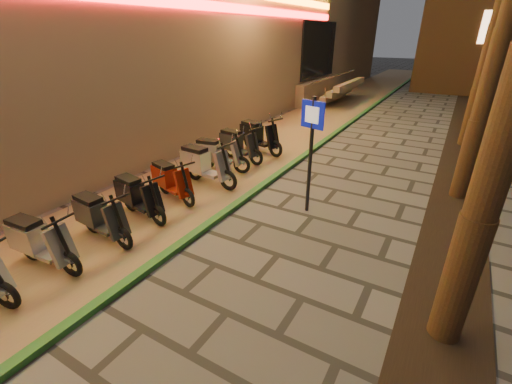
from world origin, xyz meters
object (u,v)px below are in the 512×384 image
Objects in this scene: scooter_5 at (98,216)px; scooter_8 at (203,164)px; pedestrian_sign at (311,140)px; scooter_9 at (216,154)px; scooter_7 at (170,180)px; scooter_6 at (136,196)px; scooter_4 at (38,241)px; scooter_11 at (257,136)px; scooter_10 at (237,144)px.

scooter_5 is 3.20m from scooter_8.
scooter_9 is (-3.30, 1.04, -1.15)m from pedestrian_sign.
pedestrian_sign is at bearing -27.66° from scooter_9.
scooter_6 is at bearing -75.31° from scooter_7.
scooter_6 is at bearing -89.10° from scooter_8.
scooter_4 is at bearing -76.23° from scooter_7.
pedestrian_sign is at bearing -29.86° from scooter_11.
scooter_10 reaches higher than scooter_4.
scooter_8 is (0.19, 4.31, 0.07)m from scooter_4.
scooter_8 is 0.99× the size of scooter_11.
scooter_5 is 0.99× the size of scooter_6.
scooter_4 is (-3.22, -4.22, -1.18)m from pedestrian_sign.
scooter_4 is 1.01× the size of scooter_5.
scooter_6 is at bearing -77.57° from scooter_10.
scooter_7 is (0.00, 1.05, -0.01)m from scooter_6.
scooter_8 is 3.10m from scooter_11.
scooter_8 is at bearing 82.47° from scooter_4.
pedestrian_sign reaches higher than scooter_8.
scooter_10 is at bearing 163.47° from pedestrian_sign.
scooter_9 is at bearing -79.88° from scooter_10.
scooter_11 is (0.14, 2.14, 0.04)m from scooter_9.
scooter_5 is 1.03m from scooter_6.
pedestrian_sign is 1.52× the size of scooter_10.
pedestrian_sign reaches higher than scooter_9.
scooter_4 reaches higher than scooter_6.
scooter_8 reaches higher than scooter_5.
pedestrian_sign is 1.43× the size of scooter_11.
pedestrian_sign is 1.67× the size of scooter_7.
pedestrian_sign reaches higher than scooter_5.
scooter_7 is 0.86× the size of scooter_8.
scooter_4 is 1.00× the size of scooter_6.
scooter_6 is 1.02× the size of scooter_7.
scooter_8 is at bearing 93.16° from scooter_5.
scooter_4 is 0.88× the size of scooter_11.
scooter_6 is 0.94× the size of scooter_9.
scooter_6 reaches higher than scooter_7.
scooter_4 is 1.11m from scooter_5.
scooter_10 reaches higher than scooter_5.
scooter_10 is at bearing 96.34° from scooter_5.
scooter_5 is at bearing -97.38° from scooter_9.
scooter_9 is 0.93× the size of scooter_11.
scooter_5 is (-3.10, -3.12, -1.19)m from pedestrian_sign.
scooter_4 is 7.41m from scooter_11.
scooter_11 is at bearing 104.63° from scooter_7.
scooter_10 is 1.07m from scooter_11.
scooter_8 reaches higher than scooter_10.
scooter_4 is 5.27m from scooter_9.
scooter_4 is 3.18m from scooter_7.
scooter_11 is (-0.13, 3.10, 0.01)m from scooter_8.
scooter_10 is at bearing -81.30° from scooter_11.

